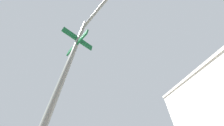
% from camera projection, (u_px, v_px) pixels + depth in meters
% --- Properties ---
extents(traffic_signal_near, '(2.93, 2.18, 5.56)m').
position_uv_depth(traffic_signal_near, '(105.00, 15.00, 2.09)').
color(traffic_signal_near, slate).
rests_on(traffic_signal_near, ground_plane).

